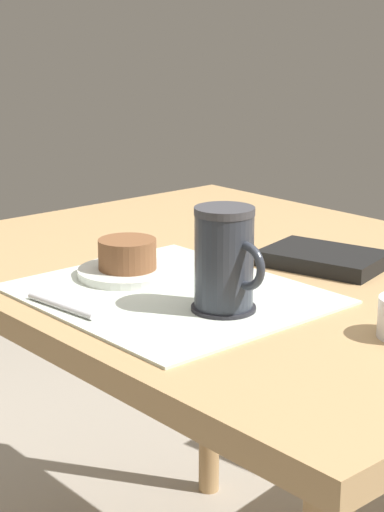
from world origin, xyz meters
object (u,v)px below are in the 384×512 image
Objects in this scene: pastry_plate at (128,272)px; small_book at (324,259)px; pastry at (127,254)px; dining_table at (245,316)px; coffee_mug at (225,258)px.

small_book is (0.15, 0.27, 0.00)m from pastry_plate.
small_book is (0.15, 0.27, -0.03)m from pastry.
pastry is 0.31m from small_book.
pastry is (0.00, 0.00, 0.03)m from pastry_plate.
small_book is at bearing 61.57° from pastry.
pastry reaches higher than dining_table.
coffee_mug reaches higher than pastry.
dining_table is at bearing 73.63° from pastry.
pastry_plate is at bearing 0.00° from pastry.
dining_table is 0.22m from pastry_plate.
dining_table is 0.24m from pastry.
small_book is at bearing 102.32° from coffee_mug.
small_book reaches higher than pastry_plate.
coffee_mug reaches higher than small_book.
pastry is 0.65× the size of coffee_mug.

